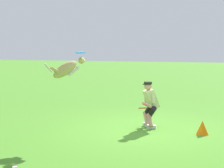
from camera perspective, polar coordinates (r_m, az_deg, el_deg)
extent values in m
plane|color=#4C8F29|center=(10.28, 4.90, -7.03)|extent=(60.00, 60.00, 0.00)
cube|color=silver|center=(10.72, 5.45, -6.18)|extent=(0.26, 0.10, 0.10)
cylinder|color=tan|center=(10.66, 5.21, -5.20)|extent=(0.25, 0.32, 0.37)
cylinder|color=black|center=(10.62, 5.57, -4.02)|extent=(0.33, 0.42, 0.37)
cube|color=silver|center=(10.47, 6.05, -6.51)|extent=(0.26, 0.10, 0.10)
cylinder|color=tan|center=(10.41, 5.81, -5.51)|extent=(0.25, 0.32, 0.37)
cylinder|color=black|center=(10.40, 6.08, -4.25)|extent=(0.33, 0.42, 0.37)
cube|color=beige|center=(10.46, 6.00, -2.27)|extent=(0.52, 0.50, 0.58)
cylinder|color=beige|center=(10.62, 5.47, -1.79)|extent=(0.15, 0.16, 0.29)
cylinder|color=beige|center=(10.26, 6.35, -2.11)|extent=(0.15, 0.16, 0.29)
cylinder|color=tan|center=(10.20, 5.35, -3.19)|extent=(0.29, 0.21, 0.19)
cylinder|color=tan|center=(10.65, 5.22, -2.64)|extent=(0.14, 0.17, 0.27)
sphere|color=tan|center=(10.37, 5.52, -0.33)|extent=(0.21, 0.21, 0.21)
cylinder|color=black|center=(10.36, 5.52, 0.16)|extent=(0.22, 0.22, 0.07)
cylinder|color=black|center=(10.32, 5.01, -0.02)|extent=(0.12, 0.12, 0.02)
ellipsoid|color=tan|center=(9.31, -7.21, 2.21)|extent=(0.75, 0.66, 0.59)
ellipsoid|color=silver|center=(9.37, -6.13, 2.08)|extent=(0.14, 0.20, 0.17)
sphere|color=tan|center=(9.44, -4.70, 3.60)|extent=(0.17, 0.17, 0.17)
cone|color=tan|center=(9.47, -4.18, 3.50)|extent=(0.13, 0.13, 0.09)
cone|color=tan|center=(9.37, -4.70, 4.04)|extent=(0.06, 0.06, 0.07)
cone|color=tan|center=(9.48, -4.93, 4.07)|extent=(0.06, 0.06, 0.07)
cylinder|color=silver|center=(9.30, -5.86, 1.96)|extent=(0.29, 0.24, 0.25)
cylinder|color=silver|center=(9.46, -6.19, 2.04)|extent=(0.29, 0.24, 0.25)
cylinder|color=tan|center=(9.18, -8.26, 1.86)|extent=(0.29, 0.24, 0.25)
cylinder|color=tan|center=(9.34, -8.55, 1.94)|extent=(0.29, 0.24, 0.25)
cylinder|color=silver|center=(9.19, -9.70, 2.42)|extent=(0.19, 0.16, 0.23)
cylinder|color=#2486DB|center=(9.39, -4.78, 4.83)|extent=(0.31, 0.31, 0.05)
cylinder|color=red|center=(10.15, 4.76, -3.69)|extent=(0.28, 0.28, 0.09)
cone|color=orange|center=(10.03, 13.65, -6.49)|extent=(0.33, 0.33, 0.36)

